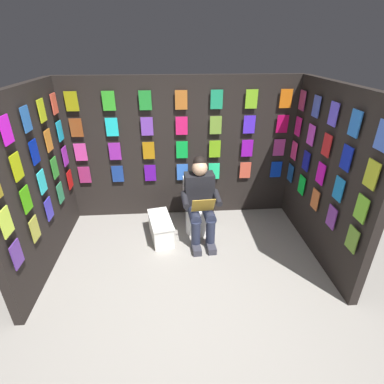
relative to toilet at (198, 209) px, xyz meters
The scene contains 7 objects.
ground_plane 1.65m from the toilet, 82.80° to the left, with size 30.00×30.00×0.00m, color gray.
display_wall_back 0.94m from the toilet, 69.07° to the right, with size 3.47×0.14×2.14m.
display_wall_left 1.80m from the toilet, 159.88° to the left, with size 0.14×2.09×2.14m.
display_wall_right 2.15m from the toilet, 16.16° to the left, with size 0.14×2.09×2.14m.
toilet is the anchor object (origin of this frame).
person_reading 0.35m from the toilet, 93.18° to the left, with size 0.54×0.70×1.19m.
comic_longbox_near 0.61m from the toilet, 21.99° to the left, with size 0.40×0.66×0.33m.
Camera 1 is at (0.16, 2.15, 2.54)m, focal length 27.64 mm.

